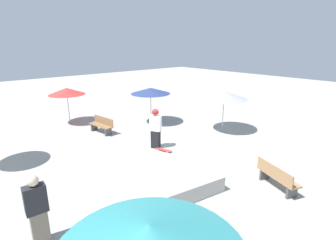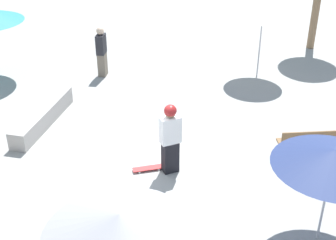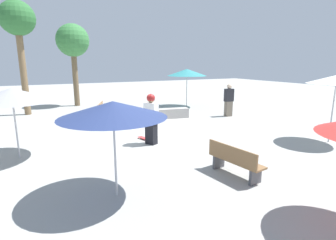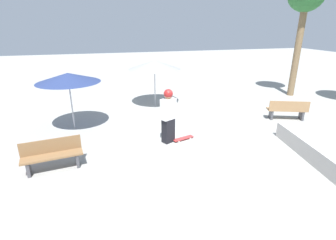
{
  "view_description": "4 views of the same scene",
  "coord_description": "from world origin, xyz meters",
  "px_view_note": "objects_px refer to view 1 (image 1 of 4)",
  "views": [
    {
      "loc": [
        -7.98,
        6.75,
        4.72
      ],
      "look_at": [
        0.58,
        -0.73,
        1.33
      ],
      "focal_mm": 28.0,
      "sensor_mm": 36.0,
      "label": 1
    },
    {
      "loc": [
        1.52,
        -9.98,
        6.86
      ],
      "look_at": [
        0.84,
        0.1,
        1.25
      ],
      "focal_mm": 50.0,
      "sensor_mm": 36.0,
      "label": 2
    },
    {
      "loc": [
        9.52,
        -3.85,
        2.95
      ],
      "look_at": [
        1.31,
        0.22,
        0.93
      ],
      "focal_mm": 28.0,
      "sensor_mm": 36.0,
      "label": 3
    },
    {
      "loc": [
        3.08,
        7.67,
        3.85
      ],
      "look_at": [
        0.92,
        -0.29,
        0.8
      ],
      "focal_mm": 28.0,
      "sensor_mm": 36.0,
      "label": 4
    }
  ],
  "objects_px": {
    "shade_umbrella_navy": "(151,91)",
    "bystander_watching": "(37,210)",
    "bench_near": "(102,125)",
    "shade_umbrella_red": "(67,91)",
    "concrete_ledge": "(181,195)",
    "shade_umbrella_grey": "(224,95)",
    "shade_umbrella_teal": "(150,240)",
    "skater_main": "(156,127)",
    "skateboard": "(164,150)",
    "bench_far": "(277,177)"
  },
  "relations": [
    {
      "from": "skater_main",
      "to": "shade_umbrella_teal",
      "type": "xyz_separation_m",
      "value": [
        -6.67,
        5.39,
        1.3
      ]
    },
    {
      "from": "shade_umbrella_navy",
      "to": "bench_near",
      "type": "bearing_deg",
      "value": 83.2
    },
    {
      "from": "skater_main",
      "to": "bystander_watching",
      "type": "height_order",
      "value": "skater_main"
    },
    {
      "from": "shade_umbrella_teal",
      "to": "bystander_watching",
      "type": "height_order",
      "value": "shade_umbrella_teal"
    },
    {
      "from": "bench_far",
      "to": "shade_umbrella_teal",
      "type": "xyz_separation_m",
      "value": [
        -1.26,
        6.22,
        1.88
      ]
    },
    {
      "from": "shade_umbrella_teal",
      "to": "shade_umbrella_grey",
      "type": "bearing_deg",
      "value": -57.52
    },
    {
      "from": "bench_near",
      "to": "shade_umbrella_navy",
      "type": "distance_m",
      "value": 3.47
    },
    {
      "from": "bench_far",
      "to": "shade_umbrella_grey",
      "type": "height_order",
      "value": "shade_umbrella_grey"
    },
    {
      "from": "skater_main",
      "to": "bench_near",
      "type": "distance_m",
      "value": 3.72
    },
    {
      "from": "skater_main",
      "to": "shade_umbrella_grey",
      "type": "distance_m",
      "value": 4.45
    },
    {
      "from": "bench_far",
      "to": "shade_umbrella_navy",
      "type": "relative_size",
      "value": 0.71
    },
    {
      "from": "skater_main",
      "to": "bench_far",
      "type": "height_order",
      "value": "skater_main"
    },
    {
      "from": "shade_umbrella_teal",
      "to": "concrete_ledge",
      "type": "bearing_deg",
      "value": -49.65
    },
    {
      "from": "skater_main",
      "to": "concrete_ledge",
      "type": "xyz_separation_m",
      "value": [
        -3.9,
        2.13,
        -0.74
      ]
    },
    {
      "from": "bench_far",
      "to": "shade_umbrella_navy",
      "type": "height_order",
      "value": "shade_umbrella_navy"
    },
    {
      "from": "bench_near",
      "to": "shade_umbrella_red",
      "type": "bearing_deg",
      "value": 3.87
    },
    {
      "from": "shade_umbrella_grey",
      "to": "shade_umbrella_red",
      "type": "xyz_separation_m",
      "value": [
        6.96,
        5.82,
        -0.05
      ]
    },
    {
      "from": "bench_far",
      "to": "shade_umbrella_red",
      "type": "height_order",
      "value": "shade_umbrella_red"
    },
    {
      "from": "skater_main",
      "to": "shade_umbrella_navy",
      "type": "relative_size",
      "value": 0.8
    },
    {
      "from": "shade_umbrella_navy",
      "to": "shade_umbrella_red",
      "type": "xyz_separation_m",
      "value": [
        3.26,
        3.71,
        -0.03
      ]
    },
    {
      "from": "bench_far",
      "to": "shade_umbrella_red",
      "type": "relative_size",
      "value": 0.77
    },
    {
      "from": "bench_near",
      "to": "bystander_watching",
      "type": "xyz_separation_m",
      "value": [
        -6.4,
        4.97,
        0.48
      ]
    },
    {
      "from": "shade_umbrella_grey",
      "to": "bystander_watching",
      "type": "distance_m",
      "value": 10.48
    },
    {
      "from": "bench_near",
      "to": "shade_umbrella_red",
      "type": "relative_size",
      "value": 0.77
    },
    {
      "from": "concrete_ledge",
      "to": "bench_near",
      "type": "height_order",
      "value": "bench_near"
    },
    {
      "from": "shade_umbrella_red",
      "to": "bystander_watching",
      "type": "relative_size",
      "value": 1.19
    },
    {
      "from": "concrete_ledge",
      "to": "shade_umbrella_teal",
      "type": "bearing_deg",
      "value": 130.35
    },
    {
      "from": "shade_umbrella_teal",
      "to": "bench_far",
      "type": "bearing_deg",
      "value": -78.55
    },
    {
      "from": "shade_umbrella_navy",
      "to": "bystander_watching",
      "type": "distance_m",
      "value": 10.12
    },
    {
      "from": "skater_main",
      "to": "shade_umbrella_red",
      "type": "height_order",
      "value": "shade_umbrella_red"
    },
    {
      "from": "shade_umbrella_grey",
      "to": "bystander_watching",
      "type": "relative_size",
      "value": 1.37
    },
    {
      "from": "shade_umbrella_grey",
      "to": "shade_umbrella_navy",
      "type": "bearing_deg",
      "value": 29.66
    },
    {
      "from": "shade_umbrella_teal",
      "to": "shade_umbrella_red",
      "type": "height_order",
      "value": "shade_umbrella_teal"
    },
    {
      "from": "concrete_ledge",
      "to": "bystander_watching",
      "type": "height_order",
      "value": "bystander_watching"
    },
    {
      "from": "bench_far",
      "to": "bench_near",
      "type": "bearing_deg",
      "value": -148.55
    },
    {
      "from": "concrete_ledge",
      "to": "shade_umbrella_red",
      "type": "height_order",
      "value": "shade_umbrella_red"
    },
    {
      "from": "concrete_ledge",
      "to": "shade_umbrella_grey",
      "type": "relative_size",
      "value": 1.28
    },
    {
      "from": "shade_umbrella_teal",
      "to": "shade_umbrella_navy",
      "type": "bearing_deg",
      "value": -37.54
    },
    {
      "from": "shade_umbrella_navy",
      "to": "shade_umbrella_teal",
      "type": "xyz_separation_m",
      "value": [
        -9.88,
        7.59,
        0.33
      ]
    },
    {
      "from": "skateboard",
      "to": "shade_umbrella_navy",
      "type": "height_order",
      "value": "shade_umbrella_navy"
    },
    {
      "from": "skateboard",
      "to": "bench_near",
      "type": "relative_size",
      "value": 0.5
    },
    {
      "from": "concrete_ledge",
      "to": "bystander_watching",
      "type": "distance_m",
      "value": 3.93
    },
    {
      "from": "shade_umbrella_teal",
      "to": "bystander_watching",
      "type": "relative_size",
      "value": 1.45
    },
    {
      "from": "shade_umbrella_grey",
      "to": "shade_umbrella_teal",
      "type": "height_order",
      "value": "shade_umbrella_teal"
    },
    {
      "from": "shade_umbrella_navy",
      "to": "shade_umbrella_red",
      "type": "height_order",
      "value": "shade_umbrella_navy"
    },
    {
      "from": "concrete_ledge",
      "to": "bench_far",
      "type": "height_order",
      "value": "bench_far"
    },
    {
      "from": "skater_main",
      "to": "bystander_watching",
      "type": "distance_m",
      "value": 6.5
    },
    {
      "from": "shade_umbrella_grey",
      "to": "shade_umbrella_teal",
      "type": "relative_size",
      "value": 0.95
    },
    {
      "from": "bench_far",
      "to": "shade_umbrella_grey",
      "type": "bearing_deg",
      "value": 165.41
    },
    {
      "from": "skater_main",
      "to": "bench_far",
      "type": "distance_m",
      "value": 5.51
    }
  ]
}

